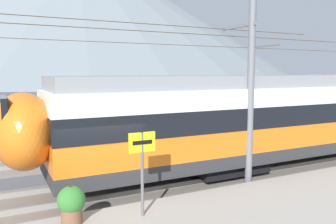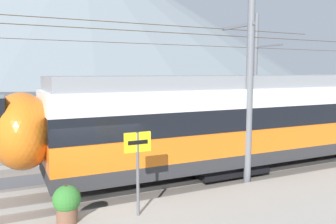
% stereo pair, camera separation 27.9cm
% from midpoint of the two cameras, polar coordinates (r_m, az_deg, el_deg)
% --- Properties ---
extents(ground_plane, '(400.00, 400.00, 0.00)m').
position_cam_midpoint_polar(ground_plane, '(10.89, -11.32, -14.93)').
color(ground_plane, '#565659').
extents(track_near, '(120.00, 3.00, 0.28)m').
position_cam_midpoint_polar(track_near, '(11.65, -12.41, -13.14)').
color(track_near, slate).
rests_on(track_near, ground).
extents(track_far, '(120.00, 3.00, 0.28)m').
position_cam_midpoint_polar(track_far, '(16.25, -16.41, -7.60)').
color(track_far, slate).
rests_on(track_far, ground).
extents(catenary_mast_mid, '(46.10, 1.78, 7.46)m').
position_cam_midpoint_polar(catenary_mast_mid, '(12.06, 13.65, 6.00)').
color(catenary_mast_mid, slate).
rests_on(catenary_mast_mid, ground).
extents(catenary_mast_far_side, '(46.10, 2.51, 7.70)m').
position_cam_midpoint_polar(catenary_mast_far_side, '(23.13, 14.83, 6.46)').
color(catenary_mast_far_side, slate).
rests_on(catenary_mast_far_side, ground).
extents(platform_sign, '(0.70, 0.08, 2.15)m').
position_cam_midpoint_polar(platform_sign, '(8.76, -4.12, -7.04)').
color(platform_sign, '#59595B').
rests_on(platform_sign, platform_slab).
extents(potted_plant_platform_edge, '(0.68, 0.68, 0.93)m').
position_cam_midpoint_polar(potted_plant_platform_edge, '(8.94, -15.47, -14.09)').
color(potted_plant_platform_edge, brown).
rests_on(potted_plant_platform_edge, platform_slab).
extents(mountain_central_peak, '(206.23, 206.23, 65.19)m').
position_cam_midpoint_polar(mountain_central_peak, '(180.09, -13.53, 15.51)').
color(mountain_central_peak, slate).
rests_on(mountain_central_peak, ground).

